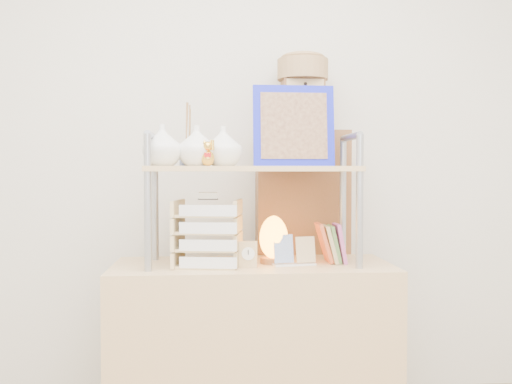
% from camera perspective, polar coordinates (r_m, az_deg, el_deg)
% --- Properties ---
extents(desk, '(1.20, 0.50, 0.75)m').
position_cam_1_polar(desk, '(2.57, -0.34, -15.49)').
color(desk, tan).
rests_on(desk, ground).
extents(cabinet, '(0.45, 0.25, 1.35)m').
position_cam_1_polar(cabinet, '(2.89, 4.57, -7.41)').
color(cabinet, brown).
rests_on(cabinet, ground).
extents(hutch, '(0.92, 0.34, 0.79)m').
position_cam_1_polar(hutch, '(2.46, -2.66, 3.44)').
color(hutch, '#979BA5').
rests_on(hutch, desk).
extents(letter_tray, '(0.29, 0.28, 0.31)m').
position_cam_1_polar(letter_tray, '(2.42, -4.81, -4.47)').
color(letter_tray, '#DAC183').
rests_on(letter_tray, desk).
extents(salt_lamp, '(0.14, 0.13, 0.21)m').
position_cam_1_polar(salt_lamp, '(2.49, 1.77, -4.72)').
color(salt_lamp, brown).
rests_on(salt_lamp, desk).
extents(desk_clock, '(0.08, 0.04, 0.11)m').
position_cam_1_polar(desk_clock, '(2.39, -0.81, -6.24)').
color(desk_clock, tan).
rests_on(desk_clock, desk).
extents(postcard_stand, '(0.19, 0.09, 0.13)m').
position_cam_1_polar(postcard_stand, '(2.45, 3.84, -6.45)').
color(postcard_stand, white).
rests_on(postcard_stand, desk).
extents(drawer_chest, '(0.20, 0.16, 0.25)m').
position_cam_1_polar(drawer_chest, '(2.85, 4.68, 8.62)').
color(drawer_chest, brown).
rests_on(drawer_chest, cabinet).
extents(woven_basket, '(0.25, 0.25, 0.10)m').
position_cam_1_polar(woven_basket, '(2.87, 4.69, 12.08)').
color(woven_basket, olive).
rests_on(woven_basket, drawer_chest).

